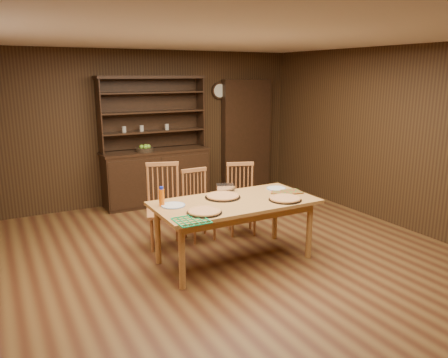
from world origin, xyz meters
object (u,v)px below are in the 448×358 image
dining_table (235,207)px  juice_bottle (162,197)px  chair_left (164,202)px  chair_right (241,196)px  chair_center (197,202)px  china_hutch (156,170)px

dining_table → juice_bottle: (-0.82, 0.22, 0.18)m
chair_left → chair_right: bearing=14.7°
dining_table → chair_right: 1.02m
chair_center → juice_bottle: bearing=-139.7°
chair_center → juice_bottle: (-0.76, -0.68, 0.35)m
chair_left → juice_bottle: size_ratio=4.89×
china_hutch → chair_center: bearing=-92.3°
chair_left → china_hutch: bearing=90.9°
chair_right → china_hutch: bearing=127.2°
chair_left → chair_center: chair_left is taller
dining_table → juice_bottle: size_ratio=8.54×
chair_left → chair_right: chair_left is taller
chair_center → dining_table: bearing=-87.7°
dining_table → chair_left: chair_left is taller
juice_bottle → chair_center: bearing=42.1°
chair_right → chair_left: bearing=-162.4°
china_hutch → chair_right: (0.57, -1.92, -0.07)m
dining_table → chair_center: 0.93m
dining_table → juice_bottle: bearing=164.7°
dining_table → chair_left: size_ratio=1.75×
dining_table → chair_left: bearing=121.9°
china_hutch → chair_right: china_hutch is taller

